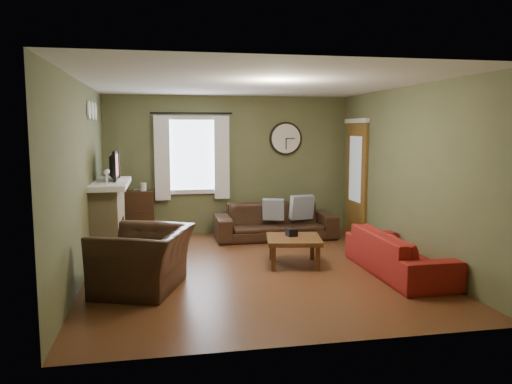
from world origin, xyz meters
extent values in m
cube|color=#5A321B|center=(0.00, 0.00, 0.00)|extent=(4.60, 5.20, 0.00)
cube|color=white|center=(0.00, 0.00, 2.60)|extent=(4.60, 5.20, 0.00)
cube|color=#5D613C|center=(-2.30, 0.00, 1.30)|extent=(0.00, 5.20, 2.60)
cube|color=#5D613C|center=(2.30, 0.00, 1.30)|extent=(0.00, 5.20, 2.60)
cube|color=#5D613C|center=(0.00, 2.60, 1.30)|extent=(4.60, 0.00, 2.60)
cube|color=#5D613C|center=(0.00, -2.60, 1.30)|extent=(4.60, 0.00, 2.60)
cube|color=tan|center=(-2.10, 1.15, 0.55)|extent=(0.40, 1.40, 1.10)
cube|color=black|center=(-1.91, 1.15, 0.30)|extent=(0.04, 0.60, 0.55)
cube|color=white|center=(-2.07, 1.15, 1.14)|extent=(0.58, 1.60, 0.08)
imported|color=black|center=(-2.05, 1.30, 1.35)|extent=(0.08, 0.60, 0.35)
cube|color=#994C3F|center=(-1.97, 1.30, 1.41)|extent=(0.02, 0.62, 0.36)
cylinder|color=white|center=(-2.28, 0.80, 2.25)|extent=(0.28, 0.28, 0.03)
cylinder|color=white|center=(-2.28, 1.15, 2.25)|extent=(0.28, 0.28, 0.03)
cylinder|color=white|center=(-2.28, 1.50, 2.25)|extent=(0.28, 0.28, 0.03)
cylinder|color=black|center=(-0.70, 2.48, 2.27)|extent=(0.03, 0.03, 1.50)
cube|color=white|center=(-1.25, 2.48, 1.45)|extent=(0.28, 0.04, 1.55)
cube|color=white|center=(-0.15, 2.48, 1.45)|extent=(0.28, 0.04, 1.55)
cube|color=brown|center=(2.27, 1.85, 1.05)|extent=(0.05, 0.90, 2.10)
imported|color=#543219|center=(-1.77, 2.63, 0.96)|extent=(0.17, 0.22, 0.02)
imported|color=black|center=(0.74, 1.89, 0.32)|extent=(2.17, 0.85, 0.63)
cube|color=gray|center=(1.26, 1.94, 0.55)|extent=(0.46, 0.21, 0.44)
cube|color=gray|center=(0.69, 1.79, 0.55)|extent=(0.39, 0.23, 0.38)
imported|color=maroon|center=(1.89, -0.63, 0.29)|extent=(0.78, 1.98, 0.58)
imported|color=black|center=(-1.51, -0.67, 0.38)|extent=(1.35, 1.44, 0.76)
cube|color=black|center=(0.59, 0.17, 0.40)|extent=(0.17, 0.17, 0.11)
camera|label=1|loc=(-1.29, -6.80, 1.97)|focal=35.00mm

